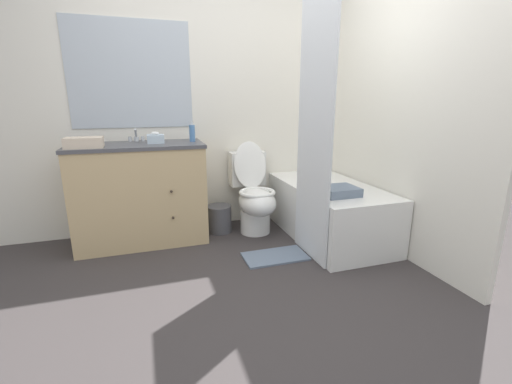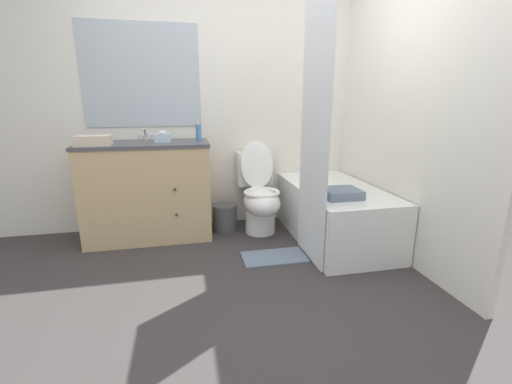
{
  "view_description": "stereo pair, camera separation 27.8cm",
  "coord_description": "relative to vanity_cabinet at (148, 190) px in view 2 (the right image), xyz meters",
  "views": [
    {
      "loc": [
        -0.67,
        -1.86,
        1.26
      ],
      "look_at": [
        0.16,
        0.69,
        0.54
      ],
      "focal_mm": 24.0,
      "sensor_mm": 36.0,
      "label": 1
    },
    {
      "loc": [
        -0.4,
        -1.94,
        1.26
      ],
      "look_at": [
        0.16,
        0.69,
        0.54
      ],
      "focal_mm": 24.0,
      "sensor_mm": 36.0,
      "label": 2
    }
  ],
  "objects": [
    {
      "name": "ground_plane",
      "position": [
        0.74,
        -1.27,
        -0.46
      ],
      "size": [
        14.0,
        14.0,
        0.0
      ],
      "primitive_type": "plane",
      "color": "#383333"
    },
    {
      "name": "bath_towel_folded",
      "position": [
        1.57,
        -0.75,
        0.08
      ],
      "size": [
        0.29,
        0.26,
        0.07
      ],
      "color": "slate",
      "rests_on": "bathtub"
    },
    {
      "name": "vanity_cabinet",
      "position": [
        0.0,
        0.0,
        0.0
      ],
      "size": [
        1.13,
        0.57,
        0.9
      ],
      "color": "tan",
      "rests_on": "ground_plane"
    },
    {
      "name": "wall_right",
      "position": [
        2.07,
        -0.5,
        0.79
      ],
      "size": [
        0.05,
        2.54,
        2.5
      ],
      "color": "white",
      "rests_on": "ground_plane"
    },
    {
      "name": "bath_mat",
      "position": [
        1.02,
        -0.71,
        -0.45
      ],
      "size": [
        0.52,
        0.29,
        0.02
      ],
      "color": "slate",
      "rests_on": "ground_plane"
    },
    {
      "name": "toilet",
      "position": [
        1.04,
        -0.08,
        -0.1
      ],
      "size": [
        0.35,
        0.67,
        0.87
      ],
      "color": "white",
      "rests_on": "ground_plane"
    },
    {
      "name": "bathtub",
      "position": [
        1.68,
        -0.41,
        -0.2
      ],
      "size": [
        0.71,
        1.36,
        0.5
      ],
      "color": "white",
      "rests_on": "ground_plane"
    },
    {
      "name": "hand_towel_folded",
      "position": [
        -0.39,
        -0.15,
        0.48
      ],
      "size": [
        0.28,
        0.17,
        0.08
      ],
      "color": "beige",
      "rests_on": "vanity_cabinet"
    },
    {
      "name": "sink_faucet",
      "position": [
        -0.0,
        0.18,
        0.48
      ],
      "size": [
        0.14,
        0.12,
        0.12
      ],
      "color": "silver",
      "rests_on": "vanity_cabinet"
    },
    {
      "name": "soap_dispenser",
      "position": [
        0.49,
        0.02,
        0.52
      ],
      "size": [
        0.05,
        0.05,
        0.18
      ],
      "color": "#4C7AB2",
      "rests_on": "vanity_cabinet"
    },
    {
      "name": "wall_back",
      "position": [
        0.73,
        0.29,
        0.8
      ],
      "size": [
        8.0,
        0.06,
        2.5
      ],
      "color": "white",
      "rests_on": "ground_plane"
    },
    {
      "name": "wastebasket",
      "position": [
        0.71,
        0.01,
        -0.32
      ],
      "size": [
        0.24,
        0.24,
        0.26
      ],
      "color": "#4C4C51",
      "rests_on": "ground_plane"
    },
    {
      "name": "tissue_box",
      "position": [
        0.16,
        0.0,
        0.48
      ],
      "size": [
        0.14,
        0.14,
        0.1
      ],
      "color": "silver",
      "rests_on": "vanity_cabinet"
    },
    {
      "name": "shower_curtain",
      "position": [
        1.31,
        -0.76,
        0.55
      ],
      "size": [
        0.01,
        0.55,
        1.99
      ],
      "color": "white",
      "rests_on": "ground_plane"
    }
  ]
}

